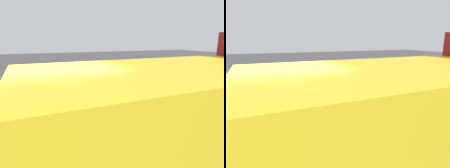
{
  "view_description": "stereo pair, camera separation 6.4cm",
  "coord_description": "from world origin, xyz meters",
  "views": [
    {
      "loc": [
        -0.07,
        -3.57,
        2.8
      ],
      "look_at": [
        2.57,
        2.5,
        1.26
      ],
      "focal_mm": 30.51,
      "sensor_mm": 36.0,
      "label": 1
    },
    {
      "loc": [
        -0.01,
        -3.6,
        2.8
      ],
      "look_at": [
        2.57,
        2.5,
        1.26
      ],
      "focal_mm": 30.51,
      "sensor_mm": 36.0,
      "label": 2
    }
  ],
  "objects": [
    {
      "name": "sidewalk_curb",
      "position": [
        0.0,
        6.5,
        0.07
      ],
      "size": [
        36.0,
        5.0,
        0.15
      ],
      "primitive_type": "cube",
      "color": "#BCB7AD",
      "rests_on": "ground"
    },
    {
      "name": "fire_hydrant",
      "position": [
        0.92,
        4.98,
        0.62
      ],
      "size": [
        0.26,
        0.58,
        0.89
      ],
      "color": "#2D8438",
      "rests_on": "sidewalk_curb"
    },
    {
      "name": "loose_tire",
      "position": [
        1.1,
        4.5,
        0.79
      ],
      "size": [
        1.29,
        0.69,
        1.28
      ],
      "primitive_type": "torus",
      "rotation": [
        1.3,
        0.0,
        -0.07
      ],
      "color": "black",
      "rests_on": "sidewalk_curb"
    },
    {
      "name": "dump_truck_yellow",
      "position": [
        3.33,
        -1.2,
        1.61
      ],
      "size": [
        7.05,
        2.93,
        3.0
      ],
      "color": "gold",
      "rests_on": "ground"
    }
  ]
}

